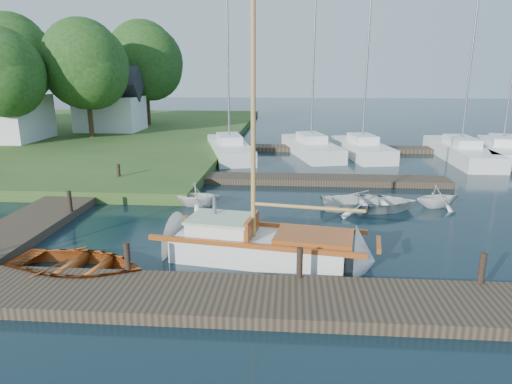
# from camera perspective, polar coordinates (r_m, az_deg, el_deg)

# --- Properties ---
(ground) EXTENTS (160.00, 160.00, 0.00)m
(ground) POSITION_cam_1_polar(r_m,az_deg,el_deg) (16.76, 0.00, -3.97)
(ground) COLOR black
(ground) RESTS_ON ground
(near_dock) EXTENTS (18.00, 2.20, 0.30)m
(near_dock) POSITION_cam_1_polar(r_m,az_deg,el_deg) (11.20, -2.41, -13.21)
(near_dock) COLOR #30271C
(near_dock) RESTS_ON ground
(left_dock) EXTENTS (2.20, 18.00, 0.30)m
(left_dock) POSITION_cam_1_polar(r_m,az_deg,el_deg) (20.73, -22.17, -0.94)
(left_dock) COLOR #30271C
(left_dock) RESTS_ON ground
(far_dock) EXTENTS (14.00, 1.60, 0.30)m
(far_dock) POSITION_cam_1_polar(r_m,az_deg,el_deg) (22.94, 6.24, 1.55)
(far_dock) COLOR #30271C
(far_dock) RESTS_ON ground
(pontoon) EXTENTS (30.00, 1.60, 0.30)m
(pontoon) POSITION_cam_1_polar(r_m,az_deg,el_deg) (33.42, 19.65, 4.99)
(pontoon) COLOR #30271C
(pontoon) RESTS_ON ground
(mooring_post_1) EXTENTS (0.16, 0.16, 0.80)m
(mooring_post_1) POSITION_cam_1_polar(r_m,az_deg,el_deg) (12.53, -15.78, -7.85)
(mooring_post_1) COLOR black
(mooring_post_1) RESTS_ON near_dock
(mooring_post_2) EXTENTS (0.16, 0.16, 0.80)m
(mooring_post_2) POSITION_cam_1_polar(r_m,az_deg,el_deg) (11.80, 5.48, -8.78)
(mooring_post_2) COLOR black
(mooring_post_2) RESTS_ON near_dock
(mooring_post_3) EXTENTS (0.16, 0.16, 0.80)m
(mooring_post_3) POSITION_cam_1_polar(r_m,az_deg,el_deg) (12.73, 26.41, -8.53)
(mooring_post_3) COLOR black
(mooring_post_3) RESTS_ON near_dock
(mooring_post_4) EXTENTS (0.16, 0.16, 0.80)m
(mooring_post_4) POSITION_cam_1_polar(r_m,az_deg,el_deg) (18.43, -22.26, -1.07)
(mooring_post_4) COLOR black
(mooring_post_4) RESTS_ON left_dock
(mooring_post_5) EXTENTS (0.16, 0.16, 0.80)m
(mooring_post_5) POSITION_cam_1_polar(r_m,az_deg,el_deg) (22.86, -16.79, 2.36)
(mooring_post_5) COLOR black
(mooring_post_5) RESTS_ON left_dock
(sailboat) EXTENTS (7.37, 3.07, 9.83)m
(sailboat) POSITION_cam_1_polar(r_m,az_deg,el_deg) (13.64, 1.18, -6.96)
(sailboat) COLOR white
(sailboat) RESTS_ON ground
(dinghy) EXTENTS (4.19, 3.27, 0.79)m
(dinghy) POSITION_cam_1_polar(r_m,az_deg,el_deg) (13.48, -21.47, -8.09)
(dinghy) COLOR #88360E
(dinghy) RESTS_ON ground
(tender_b) EXTENTS (2.05, 1.78, 1.07)m
(tender_b) POSITION_cam_1_polar(r_m,az_deg,el_deg) (18.95, -7.32, -0.15)
(tender_b) COLOR white
(tender_b) RESTS_ON ground
(tender_c) EXTENTS (3.93, 2.90, 0.79)m
(tender_c) POSITION_cam_1_polar(r_m,az_deg,el_deg) (18.89, 13.96, -0.98)
(tender_c) COLOR white
(tender_c) RESTS_ON ground
(tender_d) EXTENTS (2.36, 2.20, 1.02)m
(tender_d) POSITION_cam_1_polar(r_m,az_deg,el_deg) (20.08, 21.82, -0.34)
(tender_d) COLOR white
(tender_d) RESTS_ON ground
(marina_boat_0) EXTENTS (4.19, 8.39, 9.91)m
(marina_boat_0) POSITION_cam_1_polar(r_m,az_deg,el_deg) (29.97, -3.35, 5.58)
(marina_boat_0) COLOR white
(marina_boat_0) RESTS_ON ground
(marina_boat_1) EXTENTS (4.06, 7.91, 10.06)m
(marina_boat_1) POSITION_cam_1_polar(r_m,az_deg,el_deg) (30.58, 6.89, 5.69)
(marina_boat_1) COLOR white
(marina_boat_1) RESTS_ON ground
(marina_boat_2) EXTENTS (3.40, 7.17, 11.16)m
(marina_boat_2) POSITION_cam_1_polar(r_m,az_deg,el_deg) (30.66, 13.12, 5.46)
(marina_boat_2) COLOR white
(marina_boat_2) RESTS_ON ground
(marina_boat_4) EXTENTS (2.22, 8.99, 11.69)m
(marina_boat_4) POSITION_cam_1_polar(r_m,az_deg,el_deg) (31.56, 24.21, 4.78)
(marina_boat_4) COLOR white
(marina_boat_4) RESTS_ON ground
(marina_boat_5) EXTENTS (4.48, 8.89, 10.53)m
(marina_boat_5) POSITION_cam_1_polar(r_m,az_deg,el_deg) (33.13, 28.39, 4.71)
(marina_boat_5) COLOR white
(marina_boat_5) RESTS_ON ground
(house_c) EXTENTS (5.25, 4.00, 5.28)m
(house_c) POSITION_cam_1_polar(r_m,az_deg,el_deg) (40.85, -17.78, 10.26)
(house_c) COLOR white
(house_c) RESTS_ON shore
(tree_2) EXTENTS (5.83, 5.75, 7.82)m
(tree_2) POSITION_cam_1_polar(r_m,az_deg,el_deg) (35.50, -29.17, 12.84)
(tree_2) COLOR #332114
(tree_2) RESTS_ON shore
(tree_3) EXTENTS (6.41, 6.38, 8.74)m
(tree_3) POSITION_cam_1_polar(r_m,az_deg,el_deg) (37.11, -20.50, 14.64)
(tree_3) COLOR #332114
(tree_3) RESTS_ON shore
(tree_4) EXTENTS (7.01, 7.01, 9.66)m
(tree_4) POSITION_cam_1_polar(r_m,az_deg,el_deg) (44.41, -28.09, 14.48)
(tree_4) COLOR #332114
(tree_4) RESTS_ON shore
(tree_7) EXTENTS (6.83, 6.83, 9.38)m
(tree_7) POSITION_cam_1_polar(r_m,az_deg,el_deg) (43.89, -13.64, 15.57)
(tree_7) COLOR #332114
(tree_7) RESTS_ON shore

